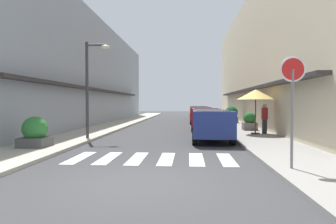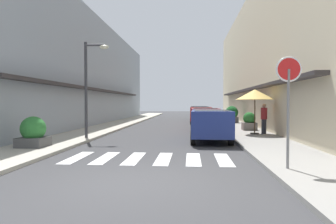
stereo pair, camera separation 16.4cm
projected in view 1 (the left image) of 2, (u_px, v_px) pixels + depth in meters
The scene contains 17 objects.
ground_plane at pixel (173, 127), 22.24m from camera, with size 86.23×86.23×0.00m, color #38383A.
sidewalk_left at pixel (113, 126), 22.56m from camera, with size 2.58×54.87×0.12m, color #ADA899.
sidewalk_right at pixel (235, 126), 21.92m from camera, with size 2.58×54.87×0.12m, color gray.
building_row_left at pixel (69, 72), 23.65m from camera, with size 5.50×37.28×8.63m.
building_row_right at pixel (283, 59), 22.46m from camera, with size 5.50×37.28×10.40m.
crosswalk at pixel (152, 159), 9.45m from camera, with size 5.20×2.20×0.01m.
parked_car_near at pixel (212, 122), 13.87m from camera, with size 1.89×4.34×1.47m.
parked_car_mid at pixel (205, 116), 19.37m from camera, with size 1.86×4.21×1.47m.
parked_car_far at pixel (201, 113), 25.62m from camera, with size 1.95×4.14×1.47m.
parked_car_distant at pixel (198, 111), 32.21m from camera, with size 1.87×4.40×1.47m.
round_street_sign at pixel (293, 83), 7.48m from camera, with size 0.65×0.07×2.85m.
street_lamp at pixel (91, 78), 14.12m from camera, with size 1.19×0.28×4.60m.
cafe_umbrella at pixel (256, 95), 15.90m from camera, with size 2.03×2.03×2.41m.
planter_corner at pixel (35, 133), 11.25m from camera, with size 1.01×1.01×1.16m.
planter_midblock at pixel (250, 122), 18.31m from camera, with size 0.84×0.84×1.11m.
planter_far at pixel (231, 115), 25.26m from camera, with size 1.10×1.10×1.42m.
pedestrian_walking_near at pixel (265, 118), 16.08m from camera, with size 0.34×0.34×1.64m.
Camera 1 is at (1.17, -6.49, 1.79)m, focal length 31.51 mm.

